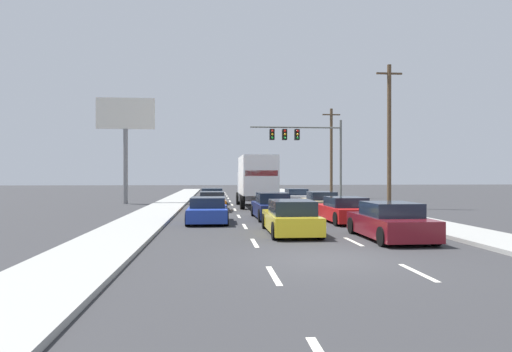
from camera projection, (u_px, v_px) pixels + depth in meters
ground_plane at (252, 203)px, 37.35m from camera, size 140.00×140.00×0.00m
sidewalk_right at (348, 206)px, 32.95m from camera, size 2.51×80.00×0.14m
sidewalk_left at (164, 207)px, 31.78m from camera, size 2.51×80.00×0.14m
lane_markings at (257, 207)px, 32.96m from camera, size 3.54×57.00×0.01m
car_gray at (212, 197)px, 36.51m from camera, size 1.97×4.04×1.25m
car_orange at (212, 202)px, 29.65m from camera, size 1.89×4.34×1.22m
car_blue at (208, 211)px, 21.97m from camera, size 1.97×4.07×1.22m
box_truck at (256, 178)px, 32.70m from camera, size 2.55×7.55×3.60m
car_navy at (272, 207)px, 23.90m from camera, size 1.94×4.48×1.37m
car_yellow at (291, 218)px, 17.81m from camera, size 1.88×4.55×1.32m
car_white at (296, 197)px, 35.74m from camera, size 1.88×4.27×1.24m
car_tan at (321, 203)px, 28.36m from camera, size 1.85×4.51×1.27m
car_red at (344, 210)px, 22.27m from camera, size 2.03×4.67×1.23m
car_maroon at (390, 222)px, 16.27m from camera, size 1.98×4.34×1.32m
traffic_signal_mast at (300, 140)px, 40.61m from camera, size 8.23×0.69×7.22m
utility_pole_mid at (389, 135)px, 31.36m from camera, size 1.80×0.28×9.85m
utility_pole_far at (331, 152)px, 45.88m from camera, size 1.80×0.28×8.95m
roadside_billboard at (126, 127)px, 36.61m from camera, size 4.61×0.36×8.47m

